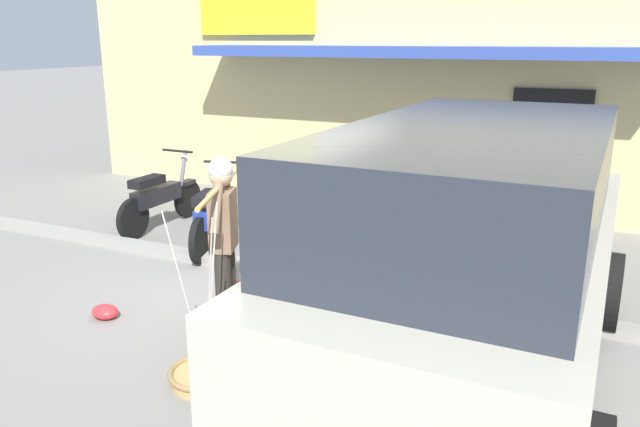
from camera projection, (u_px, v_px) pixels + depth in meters
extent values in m
plane|color=gray|center=(252.00, 297.00, 6.67)|extent=(90.00, 90.00, 0.00)
cube|color=gray|center=(283.00, 272.00, 7.27)|extent=(20.00, 0.24, 0.10)
cylinder|color=#2D2823|center=(228.00, 289.00, 5.80)|extent=(0.15, 0.15, 0.86)
cylinder|color=#2D2823|center=(224.00, 296.00, 5.63)|extent=(0.15, 0.15, 0.86)
cube|color=#84664C|center=(223.00, 220.00, 5.52)|extent=(0.31, 0.39, 0.54)
sphere|color=#E0B78E|center=(221.00, 175.00, 5.41)|extent=(0.21, 0.21, 0.21)
sphere|color=silver|center=(221.00, 170.00, 5.40)|extent=(0.22, 0.22, 0.22)
cylinder|color=#84664C|center=(228.00, 195.00, 5.71)|extent=(0.21, 0.35, 0.43)
cylinder|color=#84664C|center=(216.00, 209.00, 5.25)|extent=(0.21, 0.35, 0.43)
cylinder|color=tan|center=(221.00, 185.00, 5.43)|extent=(0.65, 1.56, 0.04)
cylinder|color=tan|center=(244.00, 295.00, 6.61)|extent=(0.57, 0.57, 0.09)
torus|color=olive|center=(244.00, 291.00, 6.60)|extent=(0.61, 0.61, 0.05)
sphere|color=gold|center=(243.00, 288.00, 6.59)|extent=(0.08, 0.08, 0.08)
sphere|color=red|center=(235.00, 285.00, 6.67)|extent=(0.09, 0.09, 0.09)
sphere|color=#6BA53F|center=(236.00, 287.00, 6.59)|extent=(0.10, 0.10, 0.10)
cylinder|color=silver|center=(248.00, 227.00, 6.53)|extent=(0.01, 0.27, 1.36)
cylinder|color=silver|center=(229.00, 231.00, 6.41)|extent=(0.24, 0.14, 1.36)
cylinder|color=silver|center=(248.00, 234.00, 6.31)|extent=(0.24, 0.14, 1.36)
cylinder|color=tan|center=(207.00, 377.00, 5.02)|extent=(0.57, 0.57, 0.09)
torus|color=olive|center=(206.00, 371.00, 5.01)|extent=(0.61, 0.61, 0.05)
sphere|color=yellow|center=(207.00, 363.00, 5.07)|extent=(0.08, 0.08, 0.08)
sphere|color=#73B244|center=(207.00, 365.00, 5.02)|extent=(0.09, 0.09, 0.09)
sphere|color=#6EAA41|center=(206.00, 367.00, 4.98)|extent=(0.10, 0.10, 0.10)
sphere|color=#6CA63F|center=(206.00, 374.00, 4.90)|extent=(0.08, 0.08, 0.08)
sphere|color=gold|center=(220.00, 360.00, 5.02)|extent=(0.08, 0.08, 0.08)
cylinder|color=silver|center=(212.00, 288.00, 4.94)|extent=(0.01, 0.27, 1.36)
cylinder|color=silver|center=(185.00, 295.00, 4.81)|extent=(0.24, 0.14, 1.36)
cylinder|color=silver|center=(209.00, 300.00, 4.72)|extent=(0.24, 0.14, 1.36)
cylinder|color=black|center=(188.00, 199.00, 9.62)|extent=(0.08, 0.58, 0.58)
cylinder|color=black|center=(133.00, 219.00, 8.54)|extent=(0.08, 0.58, 0.58)
cube|color=black|center=(187.00, 182.00, 9.55)|extent=(0.14, 0.28, 0.06)
cube|color=black|center=(157.00, 195.00, 8.94)|extent=(0.20, 0.90, 0.24)
cube|color=black|center=(147.00, 182.00, 8.71)|extent=(0.22, 0.56, 0.12)
cylinder|color=slate|center=(182.00, 175.00, 9.43)|extent=(0.06, 0.30, 0.76)
cylinder|color=black|center=(177.00, 151.00, 9.25)|extent=(0.54, 0.04, 0.04)
sphere|color=silver|center=(185.00, 158.00, 9.43)|extent=(0.11, 0.11, 0.11)
cylinder|color=black|center=(229.00, 214.00, 8.81)|extent=(0.24, 0.58, 0.58)
cylinder|color=black|center=(200.00, 241.00, 7.63)|extent=(0.24, 0.58, 0.58)
cube|color=navy|center=(228.00, 196.00, 8.74)|extent=(0.21, 0.31, 0.06)
cube|color=navy|center=(212.00, 212.00, 8.07)|extent=(0.45, 0.92, 0.24)
cube|color=black|center=(207.00, 198.00, 7.83)|extent=(0.37, 0.60, 0.12)
cylinder|color=slate|center=(226.00, 188.00, 8.61)|extent=(0.14, 0.30, 0.76)
cylinder|color=black|center=(223.00, 162.00, 8.43)|extent=(0.53, 0.19, 0.04)
sphere|color=silver|center=(227.00, 170.00, 8.62)|extent=(0.11, 0.11, 0.11)
cylinder|color=black|center=(337.00, 225.00, 8.28)|extent=(0.08, 0.58, 0.58)
cylinder|color=black|center=(294.00, 253.00, 7.20)|extent=(0.08, 0.58, 0.58)
cube|color=silver|center=(337.00, 206.00, 8.21)|extent=(0.14, 0.28, 0.06)
cube|color=silver|center=(314.00, 223.00, 7.59)|extent=(0.20, 0.90, 0.24)
cube|color=black|center=(307.00, 208.00, 7.37)|extent=(0.22, 0.56, 0.12)
cylinder|color=slate|center=(334.00, 198.00, 8.09)|extent=(0.06, 0.30, 0.76)
cylinder|color=black|center=(332.00, 170.00, 7.91)|extent=(0.54, 0.04, 0.04)
sphere|color=silver|center=(337.00, 178.00, 8.09)|extent=(0.11, 0.11, 0.11)
cylinder|color=black|center=(408.00, 237.00, 7.75)|extent=(0.18, 0.59, 0.58)
cylinder|color=black|center=(392.00, 272.00, 6.60)|extent=(0.18, 0.59, 0.58)
cube|color=orange|center=(408.00, 217.00, 7.68)|extent=(0.19, 0.30, 0.06)
cube|color=orange|center=(400.00, 238.00, 7.02)|extent=(0.35, 0.92, 0.24)
cube|color=black|center=(398.00, 222.00, 6.79)|extent=(0.31, 0.59, 0.12)
cylinder|color=slate|center=(408.00, 210.00, 7.55)|extent=(0.11, 0.30, 0.76)
cylinder|color=black|center=(408.00, 180.00, 7.37)|extent=(0.54, 0.13, 0.04)
sphere|color=silver|center=(409.00, 188.00, 7.56)|extent=(0.11, 0.11, 0.11)
cube|color=beige|center=(473.00, 279.00, 4.88)|extent=(1.99, 4.74, 0.96)
cube|color=#282D38|center=(476.00, 176.00, 4.52)|extent=(1.78, 3.70, 0.76)
cube|color=black|center=(521.00, 223.00, 7.01)|extent=(1.62, 0.13, 0.44)
cylinder|color=black|center=(413.00, 261.00, 6.68)|extent=(0.27, 0.76, 0.76)
cylinder|color=black|center=(605.00, 291.00, 5.87)|extent=(0.27, 0.76, 0.76)
cylinder|color=black|center=(277.00, 395.00, 4.16)|extent=(0.27, 0.76, 0.76)
cube|color=silver|center=(519.00, 239.00, 7.03)|extent=(0.44, 0.02, 0.12)
cube|color=#DBC684|center=(459.00, 71.00, 11.78)|extent=(13.00, 5.00, 4.20)
cube|color=#334CA3|center=(413.00, 52.00, 9.06)|extent=(7.15, 1.00, 0.16)
cube|color=yellow|center=(256.00, 7.00, 10.46)|extent=(2.20, 0.08, 0.90)
cube|color=black|center=(547.00, 158.00, 9.09)|extent=(1.10, 0.06, 2.00)
ellipsoid|color=red|center=(105.00, 312.00, 6.16)|extent=(0.28, 0.22, 0.14)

